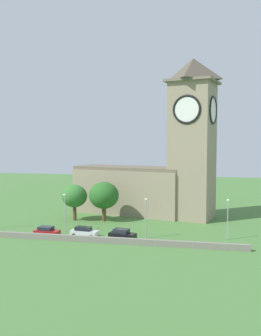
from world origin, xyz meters
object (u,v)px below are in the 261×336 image
object	(u,v)px
streetlamp_central	(146,212)
tree_by_tower	(104,195)
car_black	(122,234)
car_red	(47,231)
streetlamp_east_mid	(228,213)
tree_riverside_west	(75,196)
church	(159,165)
streetlamp_west_mid	(65,206)
car_white	(84,232)

from	to	relation	value
streetlamp_central	tree_by_tower	world-z (taller)	tree_by_tower
car_black	car_red	bearing A→B (deg)	-179.13
streetlamp_central	streetlamp_east_mid	size ratio (longest dim) A/B	1.00
streetlamp_east_mid	tree_riverside_west	world-z (taller)	tree_riverside_west
car_red	tree_by_tower	distance (m)	15.87
car_black	streetlamp_central	bearing A→B (deg)	25.70
tree_by_tower	church	bearing A→B (deg)	38.16
car_black	tree_by_tower	world-z (taller)	tree_by_tower
streetlamp_central	streetlamp_east_mid	distance (m)	13.46
car_black	streetlamp_west_mid	bearing A→B (deg)	164.11
streetlamp_east_mid	tree_by_tower	world-z (taller)	tree_by_tower
car_red	streetlamp_central	distance (m)	17.50
car_white	streetlamp_central	distance (m)	11.25
car_black	streetlamp_west_mid	world-z (taller)	streetlamp_west_mid
car_black	tree_by_tower	size ratio (longest dim) A/B	0.59
streetlamp_central	car_black	bearing A→B (deg)	-154.30
car_black	tree_by_tower	xyz separation A→B (m)	(-6.94, 13.66, 4.32)
streetlamp_central	streetlamp_east_mid	world-z (taller)	streetlamp_east_mid
car_red	car_white	bearing A→B (deg)	9.17
church	car_black	size ratio (longest dim) A/B	7.03
car_white	tree_riverside_west	bearing A→B (deg)	116.76
church	streetlamp_east_mid	size ratio (longest dim) A/B	4.89
streetlamp_central	tree_riverside_west	xyz separation A→B (m)	(-16.78, 11.36, 0.44)
tree_riverside_west	tree_by_tower	bearing A→B (deg)	4.79
car_black	streetlamp_west_mid	xyz separation A→B (m)	(-11.31, 3.22, 3.71)
streetlamp_west_mid	car_black	bearing A→B (deg)	-15.89
streetlamp_west_mid	tree_riverside_west	bearing A→B (deg)	100.08
streetlamp_east_mid	car_white	bearing A→B (deg)	-173.65
church	car_red	xyz separation A→B (m)	(-16.65, -21.96, -10.21)
streetlamp_east_mid	tree_by_tower	distance (m)	26.07
car_black	tree_riverside_west	bearing A→B (deg)	134.85
church	car_white	size ratio (longest dim) A/B	6.76
tree_by_tower	car_black	bearing A→B (deg)	-63.07
streetlamp_west_mid	tree_riverside_west	xyz separation A→B (m)	(-1.76, 9.92, 0.36)
church	car_red	bearing A→B (deg)	-127.17
car_white	tree_by_tower	bearing A→B (deg)	90.32
church	car_red	world-z (taller)	church
streetlamp_central	church	bearing A→B (deg)	90.97
streetlamp_east_mid	streetlamp_central	bearing A→B (deg)	-172.70
church	tree_riverside_west	world-z (taller)	church
streetlamp_west_mid	streetlamp_east_mid	xyz separation A→B (m)	(28.37, 0.27, -0.06)
car_white	tree_riverside_west	distance (m)	14.40
car_black	tree_riverside_west	xyz separation A→B (m)	(-13.07, 13.14, 4.06)
car_red	car_black	world-z (taller)	car_black
streetlamp_west_mid	tree_riverside_west	world-z (taller)	tree_riverside_west
tree_riverside_west	streetlamp_west_mid	bearing A→B (deg)	-79.92
car_white	tree_riverside_west	xyz separation A→B (m)	(-6.21, 12.31, 4.15)
car_white	streetlamp_west_mid	bearing A→B (deg)	151.77
streetlamp_west_mid	tree_by_tower	distance (m)	11.33
car_white	streetlamp_west_mid	size ratio (longest dim) A/B	0.71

